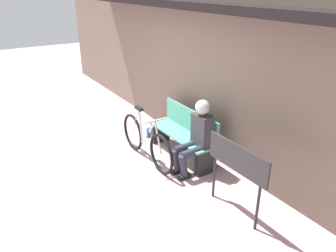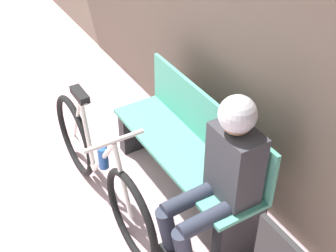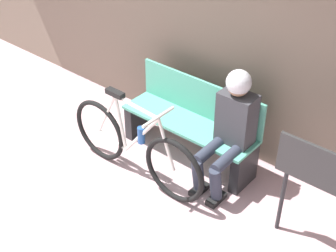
# 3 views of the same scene
# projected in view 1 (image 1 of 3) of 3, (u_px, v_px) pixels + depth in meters

# --- Properties ---
(ground_plane) EXTENTS (24.00, 24.00, 0.00)m
(ground_plane) POSITION_uv_depth(u_px,v_px,m) (67.00, 173.00, 5.26)
(ground_plane) COLOR #C69EA3
(storefront_wall) EXTENTS (12.00, 0.56, 3.20)m
(storefront_wall) POSITION_uv_depth(u_px,v_px,m) (189.00, 54.00, 5.75)
(storefront_wall) COLOR #756656
(storefront_wall) RESTS_ON ground_plane
(park_bench_near) EXTENTS (1.47, 0.42, 0.84)m
(park_bench_near) POSITION_uv_depth(u_px,v_px,m) (184.00, 135.00, 5.66)
(park_bench_near) COLOR #51A88E
(park_bench_near) RESTS_ON ground_plane
(bicycle) EXTENTS (1.66, 0.40, 0.91)m
(bicycle) POSITION_uv_depth(u_px,v_px,m) (146.00, 141.00, 5.51)
(bicycle) COLOR black
(bicycle) RESTS_ON ground_plane
(person_seated) EXTENTS (0.34, 0.62, 1.19)m
(person_seated) POSITION_uv_depth(u_px,v_px,m) (198.00, 132.00, 5.08)
(person_seated) COLOR #2D3342
(person_seated) RESTS_ON ground_plane
(signboard) EXTENTS (1.01, 0.04, 0.99)m
(signboard) POSITION_uv_depth(u_px,v_px,m) (237.00, 163.00, 4.09)
(signboard) COLOR #232326
(signboard) RESTS_ON ground_plane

